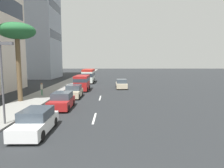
% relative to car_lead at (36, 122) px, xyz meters
% --- Properties ---
extents(ground_plane, '(198.00, 198.00, 0.00)m').
position_rel_car_lead_xyz_m(ground_plane, '(22.87, -3.53, -0.73)').
color(ground_plane, '#26282B').
extents(sidewalk_right, '(162.00, 3.84, 0.15)m').
position_rel_car_lead_xyz_m(sidewalk_right, '(22.87, 4.33, -0.66)').
color(sidewalk_right, gray).
rests_on(sidewalk_right, ground_plane).
extents(lane_stripe_mid, '(3.20, 0.16, 0.01)m').
position_rel_car_lead_xyz_m(lane_stripe_mid, '(3.27, -3.53, -0.73)').
color(lane_stripe_mid, silver).
rests_on(lane_stripe_mid, ground_plane).
extents(lane_stripe_far, '(3.20, 0.16, 0.01)m').
position_rel_car_lead_xyz_m(lane_stripe_far, '(12.40, -3.53, -0.73)').
color(lane_stripe_far, silver).
rests_on(lane_stripe_far, ground_plane).
extents(car_lead, '(4.40, 1.90, 1.54)m').
position_rel_car_lead_xyz_m(car_lead, '(0.00, 0.00, 0.00)').
color(car_lead, white).
rests_on(car_lead, ground_plane).
extents(van_second, '(4.81, 2.18, 2.42)m').
position_rel_car_lead_xyz_m(van_second, '(19.09, -0.30, 0.65)').
color(van_second, '#A51E1E').
rests_on(van_second, ground_plane).
extents(minibus_third, '(6.83, 2.38, 2.97)m').
position_rel_car_lead_xyz_m(minibus_third, '(31.12, -0.06, 0.90)').
color(minibus_third, silver).
rests_on(minibus_third, ground_plane).
extents(car_fourth, '(4.04, 1.96, 1.61)m').
position_rel_car_lead_xyz_m(car_fourth, '(6.72, -0.05, 0.03)').
color(car_fourth, '#A51E1E').
rests_on(car_fourth, ground_plane).
extents(car_fifth, '(4.16, 1.95, 1.63)m').
position_rel_car_lead_xyz_m(car_fifth, '(12.83, -0.11, 0.04)').
color(car_fifth, beige).
rests_on(car_fifth, ground_plane).
extents(car_sixth, '(4.37, 1.89, 1.61)m').
position_rel_car_lead_xyz_m(car_sixth, '(21.56, -6.75, 0.03)').
color(car_sixth, beige).
rests_on(car_sixth, ground_plane).
extents(pedestrian_near_lamp, '(0.33, 0.24, 1.65)m').
position_rel_car_lead_xyz_m(pedestrian_near_lamp, '(13.80, 4.35, 0.32)').
color(pedestrian_near_lamp, '#4C8C66').
rests_on(pedestrian_near_lamp, sidewalk_right).
extents(palm_tree, '(4.00, 4.00, 8.74)m').
position_rel_car_lead_xyz_m(palm_tree, '(9.85, 5.46, 6.98)').
color(palm_tree, brown).
rests_on(palm_tree, sidewalk_right).
extents(street_lamp, '(0.24, 0.97, 5.86)m').
position_rel_car_lead_xyz_m(street_lamp, '(1.44, 2.69, 3.11)').
color(street_lamp, '#4C4C51').
rests_on(street_lamp, sidewalk_right).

